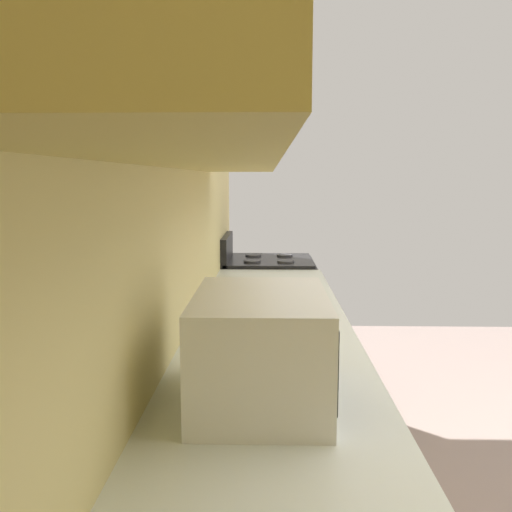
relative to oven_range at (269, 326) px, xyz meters
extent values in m
cube|color=#E6D488|center=(-1.74, 0.36, 0.92)|extent=(4.50, 0.12, 2.80)
cube|color=silver|center=(-2.12, 0.00, 0.43)|extent=(3.62, 0.63, 0.02)
cube|color=#332819|center=(-1.67, -0.30, -0.03)|extent=(0.01, 0.01, 0.83)
cube|color=#332819|center=(-1.22, -0.30, -0.03)|extent=(0.01, 0.01, 0.83)
cube|color=#332819|center=(-0.77, -0.30, -0.03)|extent=(0.01, 0.01, 0.83)
cube|color=tan|center=(-2.12, 0.14, 1.31)|extent=(2.55, 0.32, 0.56)
cube|color=black|center=(0.00, 0.00, -0.02)|extent=(0.62, 0.60, 0.92)
cube|color=black|center=(0.00, -0.31, -0.06)|extent=(0.49, 0.01, 0.51)
cube|color=black|center=(0.00, 0.00, 0.45)|extent=(0.59, 0.57, 0.02)
cube|color=black|center=(0.00, 0.28, 0.53)|extent=(0.59, 0.04, 0.18)
cylinder|color=#38383D|center=(-0.14, -0.11, 0.47)|extent=(0.11, 0.11, 0.01)
cylinder|color=#38383D|center=(0.14, -0.11, 0.47)|extent=(0.11, 0.11, 0.01)
cylinder|color=#38383D|center=(-0.14, 0.11, 0.47)|extent=(0.11, 0.11, 0.01)
cylinder|color=#38383D|center=(0.14, 0.11, 0.47)|extent=(0.11, 0.11, 0.01)
cube|color=white|center=(-2.32, 0.02, 0.58)|extent=(0.47, 0.33, 0.27)
cube|color=black|center=(-2.36, -0.15, 0.58)|extent=(0.29, 0.01, 0.19)
cube|color=#2D2D33|center=(-2.14, -0.15, 0.58)|extent=(0.08, 0.01, 0.19)
cylinder|color=#D84C47|center=(-1.50, -0.07, 0.48)|extent=(0.19, 0.19, 0.07)
cylinder|color=#C44D43|center=(-1.50, -0.07, 0.49)|extent=(0.15, 0.15, 0.03)
camera|label=1|loc=(-3.65, 0.00, 1.00)|focal=38.67mm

